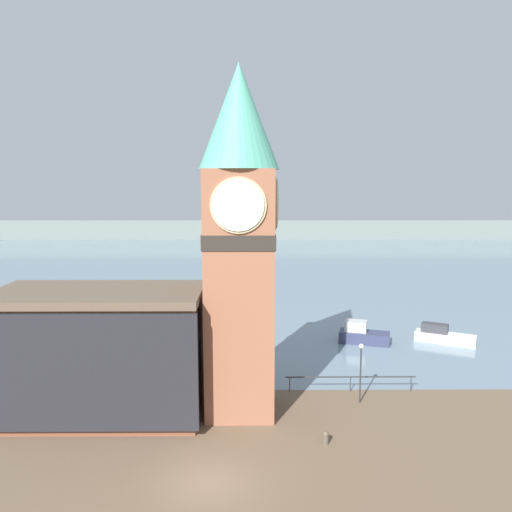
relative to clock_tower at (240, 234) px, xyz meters
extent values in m
plane|color=brown|center=(-1.40, -7.81, -11.40)|extent=(160.00, 160.00, 0.00)
cube|color=slate|center=(-1.40, 63.17, -11.40)|extent=(160.00, 120.00, 0.00)
cube|color=slate|center=(-1.40, 103.17, -8.90)|extent=(180.00, 3.00, 5.00)
cube|color=#333338|center=(7.65, 2.92, -10.35)|extent=(9.12, 0.08, 0.08)
cylinder|color=#333338|center=(3.39, 2.92, -10.87)|extent=(0.07, 0.07, 1.05)
cylinder|color=#333338|center=(7.65, 2.92, -10.87)|extent=(0.07, 0.07, 1.05)
cylinder|color=#333338|center=(11.91, 2.92, -10.87)|extent=(0.07, 0.07, 1.05)
cube|color=#935B42|center=(-0.01, 0.01, -3.75)|extent=(4.20, 4.20, 15.29)
cube|color=#2D2823|center=(-0.01, 0.01, -0.34)|extent=(4.32, 4.32, 0.90)
cylinder|color=tan|center=(-0.01, -2.15, 1.83)|extent=(3.23, 0.12, 3.23)
cylinder|color=silver|center=(-0.01, -2.23, 1.83)|extent=(2.93, 0.12, 2.93)
cylinder|color=tan|center=(2.15, 0.01, 1.83)|extent=(0.12, 3.23, 3.23)
cylinder|color=silver|center=(2.23, 0.01, 1.83)|extent=(0.12, 2.93, 2.93)
cone|color=#51A88E|center=(-0.01, 0.01, 6.99)|extent=(4.83, 4.83, 6.19)
cube|color=brown|center=(-8.78, -0.23, -7.67)|extent=(12.50, 6.21, 7.46)
cube|color=brown|center=(-8.78, -0.23, -3.69)|extent=(12.90, 6.61, 0.50)
cube|color=#232328|center=(-8.78, -3.48, -7.52)|extent=(13.00, 0.30, 6.86)
cube|color=#333856|center=(11.05, 13.75, -10.87)|extent=(4.83, 3.03, 1.05)
cube|color=#B2B2B2|center=(10.27, 13.98, -9.86)|extent=(2.26, 1.79, 0.97)
cube|color=silver|center=(18.53, 13.83, -10.98)|extent=(5.41, 3.83, 0.84)
cube|color=#38383D|center=(17.68, 14.27, -10.15)|extent=(2.57, 2.05, 0.81)
cylinder|color=brown|center=(4.86, -4.25, -11.11)|extent=(0.36, 0.36, 0.57)
sphere|color=brown|center=(4.86, -4.25, -10.82)|extent=(0.37, 0.37, 0.37)
cylinder|color=#2D2D33|center=(7.92, 1.08, -9.50)|extent=(0.10, 0.10, 3.80)
sphere|color=silver|center=(7.92, 1.08, -7.50)|extent=(0.32, 0.32, 0.32)
camera|label=1|loc=(0.78, -30.36, 2.97)|focal=35.00mm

